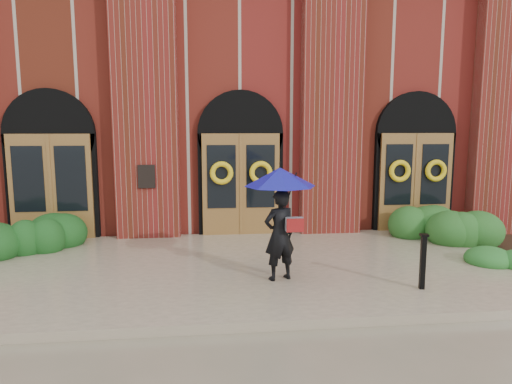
{
  "coord_description": "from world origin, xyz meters",
  "views": [
    {
      "loc": [
        -0.84,
        -8.42,
        2.83
      ],
      "look_at": [
        0.19,
        1.0,
        1.45
      ],
      "focal_mm": 32.0,
      "sensor_mm": 36.0,
      "label": 1
    }
  ],
  "objects": [
    {
      "name": "ground",
      "position": [
        0.0,
        0.0,
        0.0
      ],
      "size": [
        90.0,
        90.0,
        0.0
      ],
      "primitive_type": "plane",
      "color": "gray",
      "rests_on": "ground"
    },
    {
      "name": "landing",
      "position": [
        0.0,
        0.15,
        0.07
      ],
      "size": [
        10.0,
        5.3,
        0.15
      ],
      "primitive_type": "cube",
      "color": "tan",
      "rests_on": "ground"
    },
    {
      "name": "church_building",
      "position": [
        0.0,
        8.78,
        3.5
      ],
      "size": [
        16.2,
        12.53,
        7.0
      ],
      "color": "maroon",
      "rests_on": "ground"
    },
    {
      "name": "man_with_umbrella",
      "position": [
        0.41,
        -0.77,
        1.53
      ],
      "size": [
        1.58,
        1.58,
        1.98
      ],
      "rotation": [
        0.0,
        0.0,
        3.48
      ],
      "color": "black",
      "rests_on": "landing"
    },
    {
      "name": "metal_post",
      "position": [
        2.68,
        -1.5,
        0.64
      ],
      "size": [
        0.14,
        0.14,
        0.93
      ],
      "rotation": [
        0.0,
        0.0,
        -0.14
      ],
      "color": "black",
      "rests_on": "landing"
    },
    {
      "name": "hedge_wall_left",
      "position": [
        -5.2,
        1.71,
        0.41
      ],
      "size": [
        3.21,
        1.28,
        0.82
      ],
      "primitive_type": "ellipsoid",
      "color": "#164417",
      "rests_on": "ground"
    },
    {
      "name": "hedge_wall_right",
      "position": [
        5.2,
        1.6,
        0.42
      ],
      "size": [
        3.31,
        1.32,
        0.85
      ],
      "primitive_type": "ellipsoid",
      "color": "#22541D",
      "rests_on": "ground"
    },
    {
      "name": "hedge_front_right",
      "position": [
        5.1,
        -0.32,
        0.22
      ],
      "size": [
        1.25,
        1.08,
        0.44
      ],
      "primitive_type": "ellipsoid",
      "color": "#236022",
      "rests_on": "ground"
    }
  ]
}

